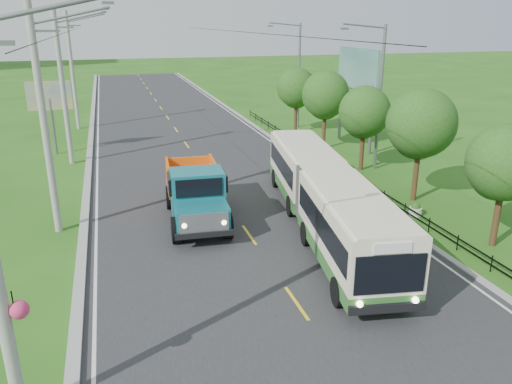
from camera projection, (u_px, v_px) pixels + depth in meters
name	position (u px, v px, depth m)	size (l,w,h in m)	color
ground	(297.00, 303.00, 17.13)	(240.00, 240.00, 0.00)	#215814
road	(195.00, 158.00, 35.26)	(14.00, 120.00, 0.02)	#28282B
curb_left	(89.00, 165.00, 33.30)	(0.40, 120.00, 0.15)	#9E9E99
curb_right	(290.00, 150.00, 37.17)	(0.30, 120.00, 0.10)	#9E9E99
edge_line_left	(97.00, 165.00, 33.47)	(0.12, 120.00, 0.00)	silver
edge_line_right	(284.00, 151.00, 37.04)	(0.12, 120.00, 0.00)	silver
centre_dash	(297.00, 303.00, 17.13)	(0.12, 2.20, 0.00)	yellow
railing_right	(335.00, 168.00, 31.87)	(0.04, 40.00, 0.60)	black
pole_near	(45.00, 122.00, 21.41)	(3.51, 0.32, 10.00)	gray
pole_mid	(63.00, 87.00, 32.29)	(3.51, 0.32, 10.00)	gray
pole_far	(73.00, 71.00, 43.16)	(3.51, 0.32, 10.00)	gray
tree_second	(504.00, 166.00, 20.57)	(3.18, 3.26, 5.30)	#382314
tree_third	(420.00, 127.00, 25.86)	(3.60, 3.62, 6.00)	#382314
tree_fourth	(364.00, 115.00, 31.43)	(3.24, 3.31, 5.40)	#382314
tree_fifth	(325.00, 97.00, 36.78)	(3.48, 3.52, 5.80)	#382314
tree_back	(296.00, 89.00, 42.28)	(3.30, 3.36, 5.50)	#382314
streetlight_mid	(378.00, 93.00, 31.08)	(3.02, 0.20, 9.07)	slate
streetlight_far	(297.00, 72.00, 43.77)	(3.02, 0.20, 9.07)	slate
planter_near	(415.00, 210.00, 24.79)	(0.64, 0.64, 0.67)	silver
planter_mid	(344.00, 167.00, 32.04)	(0.64, 0.64, 0.67)	silver
planter_far	(299.00, 140.00, 39.29)	(0.64, 0.64, 0.67)	silver
billboard_left	(50.00, 101.00, 35.07)	(3.00, 0.20, 5.20)	slate
billboard_right	(357.00, 76.00, 36.82)	(0.24, 6.00, 7.30)	slate
bus	(325.00, 193.00, 22.52)	(4.95, 15.77, 3.01)	#2E6A2A
dump_truck	(195.00, 190.00, 23.67)	(3.02, 6.85, 2.81)	#136B77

